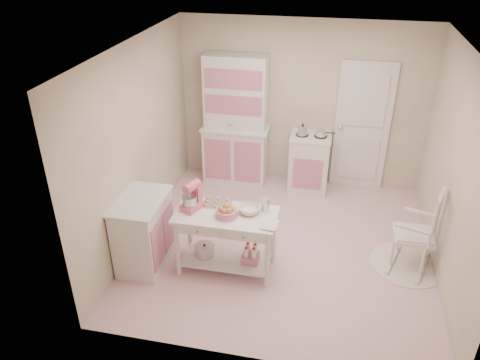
% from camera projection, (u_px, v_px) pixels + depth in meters
% --- Properties ---
extents(room_shell, '(3.84, 3.84, 2.62)m').
position_uv_depth(room_shell, '(288.00, 131.00, 5.44)').
color(room_shell, pink).
rests_on(room_shell, ground).
extents(door, '(0.82, 0.05, 2.04)m').
position_uv_depth(door, '(362.00, 127.00, 7.18)').
color(door, silver).
rests_on(door, ground).
extents(hutch, '(1.06, 0.50, 2.08)m').
position_uv_depth(hutch, '(235.00, 121.00, 7.34)').
color(hutch, silver).
rests_on(hutch, ground).
extents(stove, '(0.62, 0.57, 0.92)m').
position_uv_depth(stove, '(309.00, 162.00, 7.36)').
color(stove, silver).
rests_on(stove, ground).
extents(base_cabinet, '(0.54, 0.84, 0.92)m').
position_uv_depth(base_cabinet, '(144.00, 232.00, 5.71)').
color(base_cabinet, silver).
rests_on(base_cabinet, ground).
extents(lace_rug, '(0.92, 0.92, 0.01)m').
position_uv_depth(lace_rug, '(407.00, 264.00, 5.88)').
color(lace_rug, white).
rests_on(lace_rug, ground).
extents(rocking_chair, '(0.68, 0.83, 1.10)m').
position_uv_depth(rocking_chair, '(415.00, 228.00, 5.62)').
color(rocking_chair, silver).
rests_on(rocking_chair, ground).
extents(work_table, '(1.20, 0.60, 0.80)m').
position_uv_depth(work_table, '(226.00, 242.00, 5.63)').
color(work_table, silver).
rests_on(work_table, ground).
extents(stand_mixer, '(0.29, 0.34, 0.34)m').
position_uv_depth(stand_mixer, '(191.00, 197.00, 5.45)').
color(stand_mixer, '#D5596F').
rests_on(stand_mixer, work_table).
extents(cookie_tray, '(0.34, 0.24, 0.02)m').
position_uv_depth(cookie_tray, '(217.00, 204.00, 5.62)').
color(cookie_tray, silver).
rests_on(cookie_tray, work_table).
extents(bread_basket, '(0.25, 0.25, 0.09)m').
position_uv_depth(bread_basket, '(226.00, 213.00, 5.37)').
color(bread_basket, '#C3708A').
rests_on(bread_basket, work_table).
extents(mixing_bowl, '(0.25, 0.25, 0.08)m').
position_uv_depth(mixing_bowl, '(249.00, 210.00, 5.44)').
color(mixing_bowl, silver).
rests_on(mixing_bowl, work_table).
extents(metal_pitcher, '(0.10, 0.10, 0.17)m').
position_uv_depth(metal_pitcher, '(266.00, 205.00, 5.46)').
color(metal_pitcher, silver).
rests_on(metal_pitcher, work_table).
extents(recipe_book, '(0.20, 0.25, 0.02)m').
position_uv_depth(recipe_book, '(262.00, 223.00, 5.25)').
color(recipe_book, silver).
rests_on(recipe_book, work_table).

